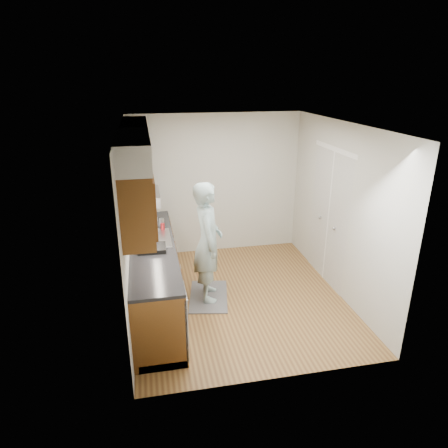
# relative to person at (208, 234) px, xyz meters

# --- Properties ---
(floor) EXTENTS (3.50, 3.50, 0.00)m
(floor) POSITION_rel_person_xyz_m (0.43, -0.07, -1.00)
(floor) COLOR olive
(floor) RESTS_ON ground
(ceiling) EXTENTS (3.50, 3.50, 0.00)m
(ceiling) POSITION_rel_person_xyz_m (0.43, -0.07, 1.50)
(ceiling) COLOR white
(ceiling) RESTS_ON wall_left
(wall_left) EXTENTS (0.02, 3.50, 2.50)m
(wall_left) POSITION_rel_person_xyz_m (-1.07, -0.07, 0.25)
(wall_left) COLOR #B6B5AA
(wall_left) RESTS_ON floor
(wall_right) EXTENTS (0.02, 3.50, 2.50)m
(wall_right) POSITION_rel_person_xyz_m (1.93, -0.07, 0.25)
(wall_right) COLOR #B6B5AA
(wall_right) RESTS_ON floor
(wall_back) EXTENTS (3.00, 0.02, 2.50)m
(wall_back) POSITION_rel_person_xyz_m (0.43, 1.68, 0.25)
(wall_back) COLOR #B6B5AA
(wall_back) RESTS_ON floor
(counter) EXTENTS (0.64, 2.80, 1.30)m
(counter) POSITION_rel_person_xyz_m (-0.77, -0.07, -0.51)
(counter) COLOR brown
(counter) RESTS_ON floor
(upper_cabinets) EXTENTS (0.47, 2.80, 1.21)m
(upper_cabinets) POSITION_rel_person_xyz_m (-0.90, -0.02, 0.95)
(upper_cabinets) COLOR brown
(upper_cabinets) RESTS_ON wall_left
(closet_door) EXTENTS (0.02, 1.22, 2.05)m
(closet_door) POSITION_rel_person_xyz_m (1.92, 0.23, 0.02)
(closet_door) COLOR silver
(closet_door) RESTS_ON wall_right
(floor_mat) EXTENTS (0.70, 1.01, 0.02)m
(floor_mat) POSITION_rel_person_xyz_m (0.00, 0.00, -0.99)
(floor_mat) COLOR slate
(floor_mat) RESTS_ON floor
(person) EXTENTS (0.52, 0.73, 1.97)m
(person) POSITION_rel_person_xyz_m (0.00, 0.00, 0.00)
(person) COLOR #8FABAE
(person) RESTS_ON floor_mat
(soap_bottle_a) EXTENTS (0.10, 0.10, 0.25)m
(soap_bottle_a) POSITION_rel_person_xyz_m (-0.79, 0.54, 0.06)
(soap_bottle_a) COLOR silver
(soap_bottle_a) RESTS_ON counter
(soap_bottle_b) EXTENTS (0.09, 0.10, 0.20)m
(soap_bottle_b) POSITION_rel_person_xyz_m (-0.71, 0.62, 0.04)
(soap_bottle_b) COLOR silver
(soap_bottle_b) RESTS_ON counter
(soda_can) EXTENTS (0.07, 0.07, 0.11)m
(soda_can) POSITION_rel_person_xyz_m (-0.60, 0.43, -0.00)
(soda_can) COLOR #A61C20
(soda_can) RESTS_ON counter
(steel_can) EXTENTS (0.08, 0.08, 0.14)m
(steel_can) POSITION_rel_person_xyz_m (-0.61, 0.57, 0.01)
(steel_can) COLOR #A5A5AA
(steel_can) RESTS_ON counter
(dish_rack) EXTENTS (0.37, 0.31, 0.06)m
(dish_rack) POSITION_rel_person_xyz_m (-0.78, -0.25, -0.03)
(dish_rack) COLOR black
(dish_rack) RESTS_ON counter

